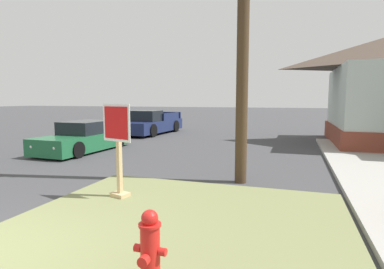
{
  "coord_description": "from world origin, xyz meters",
  "views": [
    {
      "loc": [
        4.09,
        -2.68,
        2.16
      ],
      "look_at": [
        1.71,
        4.59,
        1.3
      ],
      "focal_mm": 29.21,
      "sensor_mm": 36.0,
      "label": 1
    }
  ],
  "objects_px": {
    "fire_hydrant": "(150,250)",
    "stop_sign": "(118,151)",
    "pickup_truck_navy": "(150,124)",
    "manhole_cover": "(115,184)",
    "parked_sedan_green": "(84,138)"
  },
  "relations": [
    {
      "from": "fire_hydrant",
      "to": "stop_sign",
      "type": "relative_size",
      "value": 0.44
    },
    {
      "from": "fire_hydrant",
      "to": "pickup_truck_navy",
      "type": "xyz_separation_m",
      "value": [
        -7.09,
        14.75,
        0.12
      ]
    },
    {
      "from": "parked_sedan_green",
      "to": "pickup_truck_navy",
      "type": "bearing_deg",
      "value": 92.06
    },
    {
      "from": "fire_hydrant",
      "to": "manhole_cover",
      "type": "distance_m",
      "value": 4.75
    },
    {
      "from": "fire_hydrant",
      "to": "pickup_truck_navy",
      "type": "bearing_deg",
      "value": 115.67
    },
    {
      "from": "fire_hydrant",
      "to": "stop_sign",
      "type": "height_order",
      "value": "stop_sign"
    },
    {
      "from": "manhole_cover",
      "to": "parked_sedan_green",
      "type": "distance_m",
      "value": 5.78
    },
    {
      "from": "stop_sign",
      "to": "pickup_truck_navy",
      "type": "bearing_deg",
      "value": 112.76
    },
    {
      "from": "manhole_cover",
      "to": "pickup_truck_navy",
      "type": "distance_m",
      "value": 11.77
    },
    {
      "from": "pickup_truck_navy",
      "to": "stop_sign",
      "type": "bearing_deg",
      "value": -67.24
    },
    {
      "from": "manhole_cover",
      "to": "pickup_truck_navy",
      "type": "xyz_separation_m",
      "value": [
        -4.26,
        10.96,
        0.61
      ]
    },
    {
      "from": "fire_hydrant",
      "to": "parked_sedan_green",
      "type": "xyz_separation_m",
      "value": [
        -6.84,
        7.91,
        0.05
      ]
    },
    {
      "from": "parked_sedan_green",
      "to": "fire_hydrant",
      "type": "bearing_deg",
      "value": -49.14
    },
    {
      "from": "manhole_cover",
      "to": "pickup_truck_navy",
      "type": "bearing_deg",
      "value": 111.26
    },
    {
      "from": "fire_hydrant",
      "to": "stop_sign",
      "type": "bearing_deg",
      "value": 126.89
    }
  ]
}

